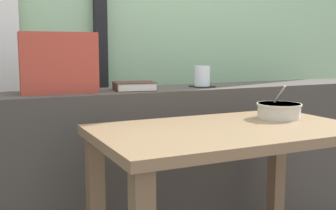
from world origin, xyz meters
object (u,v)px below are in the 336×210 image
throw_pillow (59,63)px  closed_book (134,86)px  juice_glass (202,77)px  soup_bowl (279,111)px  breakfast_table (227,162)px  coaster_square (202,87)px

throw_pillow → closed_book: bearing=-4.9°
juice_glass → throw_pillow: (-0.70, 0.02, 0.08)m
closed_book → soup_bowl: (0.46, -0.46, -0.08)m
breakfast_table → coaster_square: (0.21, 0.55, 0.23)m
breakfast_table → soup_bowl: 0.35m
throw_pillow → soup_bowl: 0.95m
breakfast_table → closed_book: closed_book is taller
coaster_square → juice_glass: (0.00, -0.00, 0.05)m
coaster_square → soup_bowl: bearing=-78.2°
juice_glass → closed_book: size_ratio=0.49×
closed_book → throw_pillow: bearing=175.1°
coaster_square → soup_bowl: 0.48m
juice_glass → closed_book: bearing=-178.9°
breakfast_table → throw_pillow: size_ratio=3.04×
juice_glass → closed_book: juice_glass is taller
coaster_square → closed_book: 0.37m
juice_glass → soup_bowl: size_ratio=0.56×
closed_book → soup_bowl: 0.66m
coaster_square → throw_pillow: 0.71m
soup_bowl → juice_glass: bearing=101.8°
breakfast_table → juice_glass: juice_glass is taller
throw_pillow → soup_bowl: (0.80, -0.49, -0.19)m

